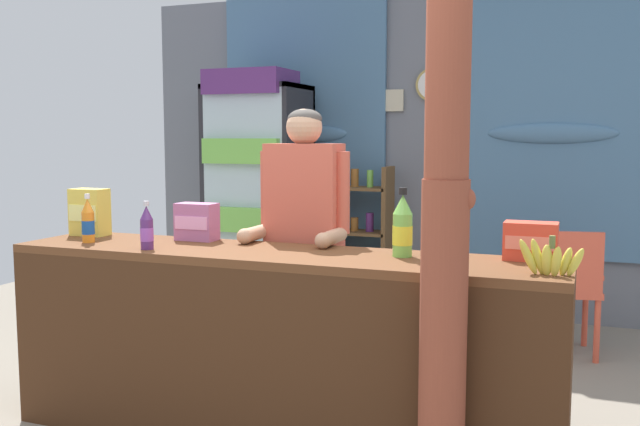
{
  "coord_description": "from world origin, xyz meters",
  "views": [
    {
      "loc": [
        1.31,
        -2.6,
        1.46
      ],
      "look_at": [
        0.04,
        0.7,
        1.08
      ],
      "focal_mm": 39.38,
      "sensor_mm": 36.0,
      "label": 1
    }
  ],
  "objects_px": {
    "drink_fridge": "(257,181)",
    "soda_bottle_orange_soda": "(88,222)",
    "timber_post": "(446,194)",
    "banana_bunch": "(550,259)",
    "soda_bottle_lime_soda": "(403,227)",
    "snack_box_instant_noodle": "(90,212)",
    "bottle_shelf_rack": "(362,236)",
    "shopkeeper": "(304,223)",
    "snack_box_crackers": "(531,241)",
    "stall_counter": "(267,332)",
    "soda_bottle_grape_soda": "(147,229)",
    "plastic_lawn_chair": "(565,284)",
    "snack_box_wafer": "(197,222)"
  },
  "relations": [
    {
      "from": "bottle_shelf_rack",
      "to": "banana_bunch",
      "type": "height_order",
      "value": "bottle_shelf_rack"
    },
    {
      "from": "timber_post",
      "to": "drink_fridge",
      "type": "height_order",
      "value": "timber_post"
    },
    {
      "from": "snack_box_crackers",
      "to": "snack_box_instant_noodle",
      "type": "xyz_separation_m",
      "value": [
        -2.32,
        -0.06,
        0.04
      ]
    },
    {
      "from": "bottle_shelf_rack",
      "to": "soda_bottle_orange_soda",
      "type": "height_order",
      "value": "bottle_shelf_rack"
    },
    {
      "from": "plastic_lawn_chair",
      "to": "snack_box_instant_noodle",
      "type": "bearing_deg",
      "value": -144.05
    },
    {
      "from": "timber_post",
      "to": "banana_bunch",
      "type": "relative_size",
      "value": 9.87
    },
    {
      "from": "timber_post",
      "to": "banana_bunch",
      "type": "height_order",
      "value": "timber_post"
    },
    {
      "from": "drink_fridge",
      "to": "snack_box_wafer",
      "type": "bearing_deg",
      "value": -72.07
    },
    {
      "from": "soda_bottle_lime_soda",
      "to": "snack_box_crackers",
      "type": "height_order",
      "value": "soda_bottle_lime_soda"
    },
    {
      "from": "bottle_shelf_rack",
      "to": "soda_bottle_lime_soda",
      "type": "relative_size",
      "value": 3.93
    },
    {
      "from": "timber_post",
      "to": "soda_bottle_lime_soda",
      "type": "height_order",
      "value": "timber_post"
    },
    {
      "from": "timber_post",
      "to": "bottle_shelf_rack",
      "type": "bearing_deg",
      "value": 113.24
    },
    {
      "from": "bottle_shelf_rack",
      "to": "shopkeeper",
      "type": "distance_m",
      "value": 2.18
    },
    {
      "from": "soda_bottle_lime_soda",
      "to": "banana_bunch",
      "type": "height_order",
      "value": "soda_bottle_lime_soda"
    },
    {
      "from": "soda_bottle_grape_soda",
      "to": "snack_box_instant_noodle",
      "type": "height_order",
      "value": "snack_box_instant_noodle"
    },
    {
      "from": "bottle_shelf_rack",
      "to": "stall_counter",
      "type": "bearing_deg",
      "value": -81.84
    },
    {
      "from": "timber_post",
      "to": "soda_bottle_lime_soda",
      "type": "distance_m",
      "value": 0.56
    },
    {
      "from": "stall_counter",
      "to": "timber_post",
      "type": "xyz_separation_m",
      "value": [
        0.87,
        -0.26,
        0.69
      ]
    },
    {
      "from": "drink_fridge",
      "to": "soda_bottle_orange_soda",
      "type": "xyz_separation_m",
      "value": [
        0.2,
        -2.36,
        -0.07
      ]
    },
    {
      "from": "plastic_lawn_chair",
      "to": "shopkeeper",
      "type": "bearing_deg",
      "value": -130.92
    },
    {
      "from": "snack_box_instant_noodle",
      "to": "snack_box_wafer",
      "type": "bearing_deg",
      "value": 4.83
    },
    {
      "from": "plastic_lawn_chair",
      "to": "soda_bottle_lime_soda",
      "type": "height_order",
      "value": "soda_bottle_lime_soda"
    },
    {
      "from": "stall_counter",
      "to": "plastic_lawn_chair",
      "type": "bearing_deg",
      "value": 58.11
    },
    {
      "from": "soda_bottle_grape_soda",
      "to": "soda_bottle_orange_soda",
      "type": "relative_size",
      "value": 0.93
    },
    {
      "from": "shopkeeper",
      "to": "soda_bottle_orange_soda",
      "type": "distance_m",
      "value": 1.11
    },
    {
      "from": "stall_counter",
      "to": "snack_box_instant_noodle",
      "type": "xyz_separation_m",
      "value": [
        -1.18,
        0.24,
        0.49
      ]
    },
    {
      "from": "stall_counter",
      "to": "snack_box_instant_noodle",
      "type": "relative_size",
      "value": 10.38
    },
    {
      "from": "stall_counter",
      "to": "plastic_lawn_chair",
      "type": "distance_m",
      "value": 2.36
    },
    {
      "from": "drink_fridge",
      "to": "shopkeeper",
      "type": "xyz_separation_m",
      "value": [
        1.19,
        -1.86,
        -0.09
      ]
    },
    {
      "from": "plastic_lawn_chair",
      "to": "soda_bottle_orange_soda",
      "type": "height_order",
      "value": "soda_bottle_orange_soda"
    },
    {
      "from": "shopkeeper",
      "to": "snack_box_wafer",
      "type": "xyz_separation_m",
      "value": [
        -0.51,
        -0.23,
        0.01
      ]
    },
    {
      "from": "stall_counter",
      "to": "snack_box_crackers",
      "type": "relative_size",
      "value": 11.71
    },
    {
      "from": "timber_post",
      "to": "soda_bottle_orange_soda",
      "type": "bearing_deg",
      "value": 171.39
    },
    {
      "from": "soda_bottle_orange_soda",
      "to": "snack_box_crackers",
      "type": "height_order",
      "value": "soda_bottle_orange_soda"
    },
    {
      "from": "stall_counter",
      "to": "snack_box_wafer",
      "type": "height_order",
      "value": "snack_box_wafer"
    },
    {
      "from": "snack_box_crackers",
      "to": "bottle_shelf_rack",
      "type": "bearing_deg",
      "value": 122.87
    },
    {
      "from": "shopkeeper",
      "to": "snack_box_crackers",
      "type": "distance_m",
      "value": 1.19
    },
    {
      "from": "snack_box_wafer",
      "to": "snack_box_instant_noodle",
      "type": "xyz_separation_m",
      "value": [
        -0.64,
        -0.05,
        0.03
      ]
    },
    {
      "from": "soda_bottle_lime_soda",
      "to": "snack_box_instant_noodle",
      "type": "xyz_separation_m",
      "value": [
        -1.77,
        0.06,
        -0.0
      ]
    },
    {
      "from": "plastic_lawn_chair",
      "to": "snack_box_instant_noodle",
      "type": "distance_m",
      "value": 3.05
    },
    {
      "from": "stall_counter",
      "to": "banana_bunch",
      "type": "distance_m",
      "value": 1.31
    },
    {
      "from": "stall_counter",
      "to": "snack_box_crackers",
      "type": "distance_m",
      "value": 1.26
    },
    {
      "from": "stall_counter",
      "to": "soda_bottle_lime_soda",
      "type": "distance_m",
      "value": 0.79
    },
    {
      "from": "plastic_lawn_chair",
      "to": "snack_box_instant_noodle",
      "type": "height_order",
      "value": "snack_box_instant_noodle"
    },
    {
      "from": "bottle_shelf_rack",
      "to": "snack_box_instant_noodle",
      "type": "relative_size",
      "value": 4.78
    },
    {
      "from": "drink_fridge",
      "to": "banana_bunch",
      "type": "xyz_separation_m",
      "value": [
        2.45,
        -2.41,
        -0.11
      ]
    },
    {
      "from": "drink_fridge",
      "to": "bottle_shelf_rack",
      "type": "relative_size",
      "value": 1.63
    },
    {
      "from": "drink_fridge",
      "to": "soda_bottle_grape_soda",
      "type": "height_order",
      "value": "drink_fridge"
    },
    {
      "from": "soda_bottle_grape_soda",
      "to": "snack_box_crackers",
      "type": "distance_m",
      "value": 1.78
    },
    {
      "from": "stall_counter",
      "to": "bottle_shelf_rack",
      "type": "xyz_separation_m",
      "value": [
        -0.38,
        2.65,
        0.08
      ]
    }
  ]
}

